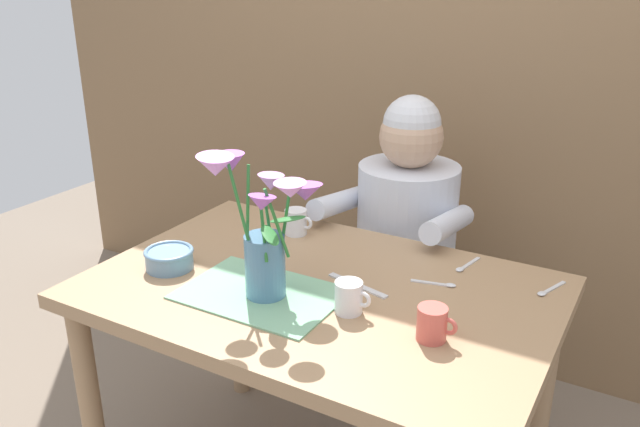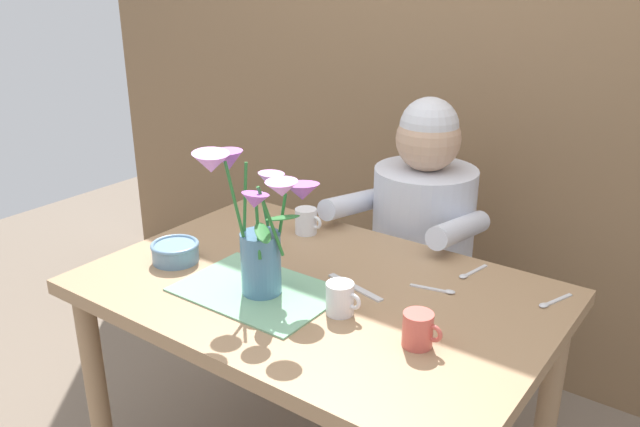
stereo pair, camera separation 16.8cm
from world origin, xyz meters
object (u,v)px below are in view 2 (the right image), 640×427
Objects in this scene: flower_vase at (259,224)px; ceramic_mug at (418,330)px; seated_person at (420,263)px; tea_cup at (340,298)px; coffee_cup at (306,221)px; dinner_knife at (355,287)px; ceramic_bowl at (175,251)px.

flower_vase is 4.09× the size of ceramic_mug.
seated_person is at bearing 83.78° from flower_vase.
flower_vase reaches higher than tea_cup.
tea_cup is at bearing -43.54° from coffee_cup.
coffee_cup reaches higher than dinner_knife.
seated_person is 0.83m from ceramic_mug.
seated_person reaches higher than ceramic_mug.
flower_vase is at bearing -0.32° from ceramic_bowl.
dinner_knife is 2.04× the size of coffee_cup.
ceramic_mug reaches higher than ceramic_bowl.
coffee_cup is at bearing 136.46° from tea_cup.
ceramic_bowl is 0.72× the size of dinner_knife.
seated_person reaches higher than tea_cup.
ceramic_bowl is 0.42m from coffee_cup.
ceramic_mug is at bearing -15.51° from dinner_knife.
dinner_knife is 0.30m from ceramic_mug.
ceramic_mug is at bearing -4.12° from tea_cup.
ceramic_bowl is at bearing -148.43° from dinner_knife.
tea_cup is (0.54, 0.03, 0.01)m from ceramic_bowl.
flower_vase is 0.46m from ceramic_mug.
tea_cup is (-0.22, 0.02, 0.00)m from ceramic_mug.
dinner_knife is 0.14m from tea_cup.
flower_vase is at bearing -171.32° from tea_cup.
ceramic_bowl is 0.53m from dinner_knife.
flower_vase is 0.27m from tea_cup.
seated_person is 12.20× the size of ceramic_mug.
flower_vase is 0.31m from dinner_knife.
tea_cup is at bearing 175.88° from ceramic_mug.
dinner_knife is at bearing 17.89° from ceramic_bowl.
flower_vase is at bearing -124.18° from dinner_knife.
tea_cup is (0.04, -0.13, 0.04)m from dinner_knife.
ceramic_bowl is at bearing -115.34° from seated_person.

